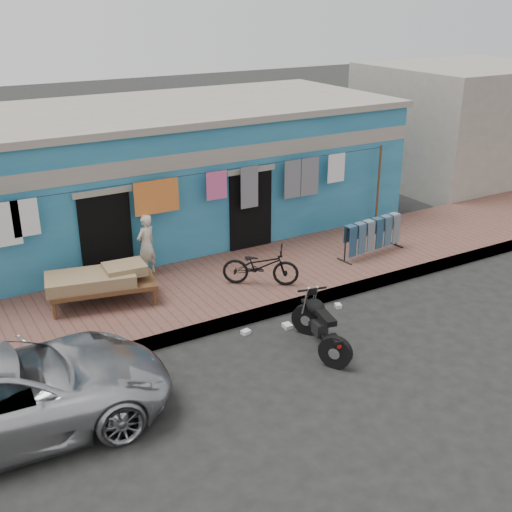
{
  "coord_description": "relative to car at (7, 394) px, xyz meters",
  "views": [
    {
      "loc": [
        -5.87,
        -8.0,
        5.89
      ],
      "look_at": [
        0.0,
        2.0,
        1.15
      ],
      "focal_mm": 45.0,
      "sensor_mm": 36.0,
      "label": 1
    }
  ],
  "objects": [
    {
      "name": "ground",
      "position": [
        5.04,
        -0.36,
        -0.67
      ],
      "size": [
        80.0,
        80.0,
        0.0
      ],
      "primitive_type": "plane",
      "color": "black",
      "rests_on": "ground"
    },
    {
      "name": "sidewalk",
      "position": [
        5.04,
        2.64,
        -0.54
      ],
      "size": [
        28.0,
        3.0,
        0.25
      ],
      "primitive_type": "cube",
      "color": "brown",
      "rests_on": "ground"
    },
    {
      "name": "curb",
      "position": [
        5.04,
        1.19,
        -0.54
      ],
      "size": [
        28.0,
        0.1,
        0.25
      ],
      "primitive_type": "cube",
      "color": "gray",
      "rests_on": "ground"
    },
    {
      "name": "building",
      "position": [
        5.04,
        6.63,
        1.02
      ],
      "size": [
        12.2,
        5.2,
        3.36
      ],
      "color": "#236486",
      "rests_on": "ground"
    },
    {
      "name": "neighbor_right",
      "position": [
        16.04,
        6.64,
        1.23
      ],
      "size": [
        6.0,
        5.0,
        3.8
      ],
      "primitive_type": "cube",
      "color": "#9E9384",
      "rests_on": "ground"
    },
    {
      "name": "clothesline",
      "position": [
        4.99,
        3.89,
        1.13
      ],
      "size": [
        10.06,
        0.06,
        2.1
      ],
      "color": "brown",
      "rests_on": "sidewalk"
    },
    {
      "name": "car",
      "position": [
        0.0,
        0.0,
        0.0
      ],
      "size": [
        4.83,
        2.36,
        1.34
      ],
      "primitive_type": "imported",
      "rotation": [
        0.0,
        0.0,
        1.53
      ],
      "color": "silver",
      "rests_on": "ground"
    },
    {
      "name": "seated_person",
      "position": [
        3.61,
        3.84,
        0.26
      ],
      "size": [
        0.58,
        0.5,
        1.35
      ],
      "primitive_type": "imported",
      "rotation": [
        0.0,
        0.0,
        3.58
      ],
      "color": "beige",
      "rests_on": "sidewalk"
    },
    {
      "name": "bicycle",
      "position": [
        5.45,
        2.15,
        0.09
      ],
      "size": [
        1.61,
        1.37,
        1.02
      ],
      "primitive_type": "imported",
      "rotation": [
        0.0,
        0.0,
        0.95
      ],
      "color": "black",
      "rests_on": "sidewalk"
    },
    {
      "name": "motorcycle",
      "position": [
        5.21,
        -0.33,
        -0.16
      ],
      "size": [
        1.19,
        1.79,
        1.01
      ],
      "primitive_type": null,
      "rotation": [
        0.0,
        0.0,
        -0.21
      ],
      "color": "black",
      "rests_on": "ground"
    },
    {
      "name": "charpoy",
      "position": [
        2.34,
        2.93,
        -0.06
      ],
      "size": [
        2.54,
        1.89,
        0.72
      ],
      "primitive_type": null,
      "rotation": [
        0.0,
        0.0,
        -0.21
      ],
      "color": "brown",
      "rests_on": "sidewalk"
    },
    {
      "name": "jeans_rack",
      "position": [
        8.56,
        2.3,
        0.02
      ],
      "size": [
        1.89,
        0.77,
        0.87
      ],
      "primitive_type": null,
      "rotation": [
        0.0,
        0.0,
        0.11
      ],
      "color": "black",
      "rests_on": "sidewalk"
    },
    {
      "name": "litter_a",
      "position": [
        4.35,
        0.84,
        -0.63
      ],
      "size": [
        0.18,
        0.16,
        0.07
      ],
      "primitive_type": "cube",
      "rotation": [
        0.0,
        0.0,
        0.2
      ],
      "color": "silver",
      "rests_on": "ground"
    },
    {
      "name": "litter_b",
      "position": [
        6.5,
        0.84,
        -0.63
      ],
      "size": [
        0.15,
        0.18,
        0.08
      ],
      "primitive_type": "cube",
      "rotation": [
        0.0,
        0.0,
        1.32
      ],
      "color": "silver",
      "rests_on": "ground"
    },
    {
      "name": "litter_c",
      "position": [
        5.15,
        0.65,
        -0.63
      ],
      "size": [
        0.16,
        0.2,
        0.08
      ],
      "primitive_type": "cube",
      "rotation": [
        0.0,
        0.0,
        1.5
      ],
      "color": "silver",
      "rests_on": "ground"
    }
  ]
}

